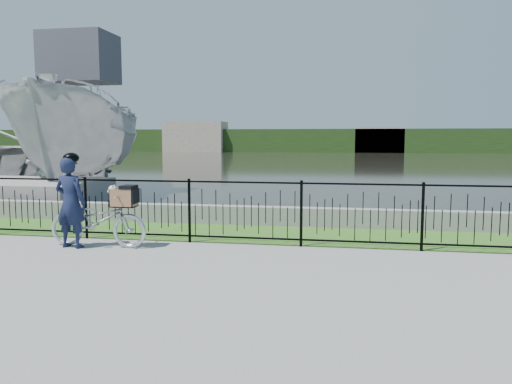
# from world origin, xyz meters

# --- Properties ---
(ground) EXTENTS (120.00, 120.00, 0.00)m
(ground) POSITION_xyz_m (0.00, 0.00, 0.00)
(ground) COLOR gray
(ground) RESTS_ON ground
(grass_strip) EXTENTS (60.00, 2.00, 0.01)m
(grass_strip) POSITION_xyz_m (0.00, 2.60, 0.00)
(grass_strip) COLOR #376820
(grass_strip) RESTS_ON ground
(water) EXTENTS (120.00, 120.00, 0.00)m
(water) POSITION_xyz_m (0.00, 33.00, 0.00)
(water) COLOR black
(water) RESTS_ON ground
(quay_wall) EXTENTS (60.00, 0.30, 0.40)m
(quay_wall) POSITION_xyz_m (0.00, 3.60, 0.20)
(quay_wall) COLOR gray
(quay_wall) RESTS_ON ground
(fence) EXTENTS (14.00, 0.06, 1.15)m
(fence) POSITION_xyz_m (0.00, 1.60, 0.58)
(fence) COLOR black
(fence) RESTS_ON ground
(far_treeline) EXTENTS (120.00, 6.00, 3.00)m
(far_treeline) POSITION_xyz_m (0.00, 60.00, 1.50)
(far_treeline) COLOR #264018
(far_treeline) RESTS_ON ground
(far_building_left) EXTENTS (8.00, 4.00, 4.00)m
(far_building_left) POSITION_xyz_m (-18.00, 58.00, 2.00)
(far_building_left) COLOR #A39483
(far_building_left) RESTS_ON ground
(far_building_right) EXTENTS (6.00, 3.00, 3.20)m
(far_building_right) POSITION_xyz_m (6.00, 58.50, 1.60)
(far_building_right) COLOR #A39483
(far_building_right) RESTS_ON ground
(bicycle_rig) EXTENTS (1.74, 0.61, 1.09)m
(bicycle_rig) POSITION_xyz_m (-2.43, 0.99, 0.47)
(bicycle_rig) COLOR silver
(bicycle_rig) RESTS_ON ground
(cyclist) EXTENTS (0.61, 0.44, 1.62)m
(cyclist) POSITION_xyz_m (-2.86, 0.84, 0.81)
(cyclist) COLOR #141A37
(cyclist) RESTS_ON ground
(boat_near) EXTENTS (5.52, 9.52, 5.26)m
(boat_near) POSITION_xyz_m (-6.90, 8.57, 1.87)
(boat_near) COLOR #ADADAD
(boat_near) RESTS_ON water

